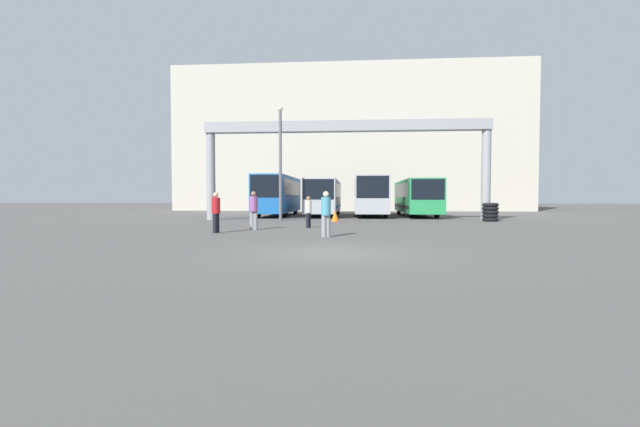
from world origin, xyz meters
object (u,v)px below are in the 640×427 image
(tire_stack, at_px, (490,212))
(pedestrian_mid_left, at_px, (308,211))
(pedestrian_far_center, at_px, (216,211))
(bus_slot_0, at_px, (278,193))
(bus_slot_2, at_px, (370,194))
(pedestrian_near_center, at_px, (254,209))
(bus_slot_3, at_px, (416,196))
(bus_slot_1, at_px, (324,196))
(lamp_post, at_px, (280,158))
(traffic_cone, at_px, (335,216))
(pedestrian_mid_right, at_px, (326,213))

(tire_stack, bearing_deg, pedestrian_mid_left, -148.41)
(pedestrian_far_center, bearing_deg, bus_slot_0, -161.68)
(bus_slot_2, xyz_separation_m, pedestrian_mid_left, (-3.65, -14.24, -0.99))
(pedestrian_near_center, xyz_separation_m, pedestrian_mid_left, (2.49, 1.53, -0.13))
(bus_slot_3, height_order, pedestrian_far_center, bus_slot_3)
(bus_slot_2, height_order, pedestrian_near_center, bus_slot_2)
(tire_stack, bearing_deg, bus_slot_0, 154.66)
(pedestrian_far_center, bearing_deg, pedestrian_near_center, 164.24)
(pedestrian_mid_left, bearing_deg, pedestrian_near_center, -33.99)
(pedestrian_mid_left, bearing_deg, bus_slot_1, -154.65)
(bus_slot_1, relative_size, bus_slot_2, 1.14)
(pedestrian_far_center, xyz_separation_m, lamp_post, (1.11, 10.11, 3.25))
(lamp_post, bearing_deg, pedestrian_mid_left, -68.64)
(bus_slot_0, height_order, bus_slot_1, bus_slot_0)
(pedestrian_far_center, height_order, traffic_cone, pedestrian_far_center)
(pedestrian_mid_right, bearing_deg, bus_slot_3, -133.44)
(pedestrian_mid_right, bearing_deg, bus_slot_1, -111.48)
(pedestrian_near_center, bearing_deg, bus_slot_2, 67.21)
(bus_slot_0, bearing_deg, bus_slot_2, 0.78)
(tire_stack, relative_size, lamp_post, 0.16)
(pedestrian_mid_left, height_order, tire_stack, pedestrian_mid_left)
(pedestrian_mid_right, relative_size, traffic_cone, 2.43)
(bus_slot_3, bearing_deg, pedestrian_far_center, -122.01)
(bus_slot_0, relative_size, pedestrian_mid_right, 5.86)
(pedestrian_mid_right, bearing_deg, traffic_cone, -114.93)
(bus_slot_0, distance_m, tire_stack, 16.98)
(bus_slot_3, bearing_deg, pedestrian_near_center, -121.92)
(bus_slot_3, distance_m, pedestrian_near_center, 18.95)
(bus_slot_3, height_order, pedestrian_mid_left, bus_slot_3)
(bus_slot_2, xyz_separation_m, pedestrian_far_center, (-7.37, -17.67, -0.90))
(pedestrian_mid_right, xyz_separation_m, tire_stack, (9.95, 11.94, -0.36))
(bus_slot_1, xyz_separation_m, lamp_post, (-2.38, -8.33, 2.48))
(pedestrian_near_center, bearing_deg, traffic_cone, 62.87)
(pedestrian_near_center, bearing_deg, bus_slot_0, 94.37)
(bus_slot_2, distance_m, tire_stack, 10.61)
(pedestrian_far_center, height_order, tire_stack, pedestrian_far_center)
(pedestrian_near_center, height_order, traffic_cone, pedestrian_near_center)
(pedestrian_mid_left, relative_size, traffic_cone, 2.18)
(bus_slot_1, distance_m, bus_slot_3, 7.76)
(pedestrian_far_center, relative_size, pedestrian_near_center, 0.96)
(bus_slot_0, relative_size, bus_slot_2, 0.98)
(bus_slot_0, xyz_separation_m, pedestrian_mid_left, (4.10, -14.13, -1.04))
(pedestrian_mid_right, bearing_deg, bus_slot_0, -100.11)
(bus_slot_1, height_order, lamp_post, lamp_post)
(bus_slot_1, xyz_separation_m, pedestrian_near_center, (-2.26, -16.53, -0.74))
(bus_slot_2, xyz_separation_m, traffic_cone, (-2.55, -8.28, -1.48))
(pedestrian_mid_right, relative_size, pedestrian_far_center, 1.01)
(pedestrian_near_center, bearing_deg, pedestrian_mid_left, 30.01)
(pedestrian_mid_right, bearing_deg, pedestrian_mid_left, -101.85)
(pedestrian_near_center, distance_m, lamp_post, 8.81)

